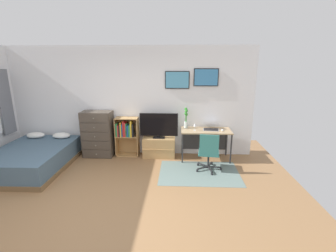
{
  "coord_description": "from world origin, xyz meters",
  "views": [
    {
      "loc": [
        1.23,
        -3.4,
        2.27
      ],
      "look_at": [
        0.99,
        1.5,
        0.98
      ],
      "focal_mm": 25.21,
      "sensor_mm": 36.0,
      "label": 1
    }
  ],
  "objects_px": {
    "dresser": "(98,134)",
    "wine_glass": "(195,125)",
    "office_chair": "(209,151)",
    "computer_mouse": "(222,130)",
    "television": "(159,126)",
    "laptop": "(211,127)",
    "bed": "(33,158)",
    "bamboo_vase": "(186,117)",
    "desk": "(205,134)",
    "tv_stand": "(159,147)",
    "bookshelf": "(126,133)"
  },
  "relations": [
    {
      "from": "office_chair",
      "to": "computer_mouse",
      "type": "distance_m",
      "value": 0.8
    },
    {
      "from": "laptop",
      "to": "wine_glass",
      "type": "bearing_deg",
      "value": -156.37
    },
    {
      "from": "laptop",
      "to": "computer_mouse",
      "type": "xyz_separation_m",
      "value": [
        0.26,
        -0.12,
        -0.05
      ]
    },
    {
      "from": "bed",
      "to": "office_chair",
      "type": "bearing_deg",
      "value": -0.71
    },
    {
      "from": "bamboo_vase",
      "to": "computer_mouse",
      "type": "bearing_deg",
      "value": -14.32
    },
    {
      "from": "bookshelf",
      "to": "television",
      "type": "distance_m",
      "value": 0.86
    },
    {
      "from": "laptop",
      "to": "computer_mouse",
      "type": "bearing_deg",
      "value": -20.95
    },
    {
      "from": "tv_stand",
      "to": "bamboo_vase",
      "type": "distance_m",
      "value": 1.01
    },
    {
      "from": "bookshelf",
      "to": "office_chair",
      "type": "bearing_deg",
      "value": -23.22
    },
    {
      "from": "bed",
      "to": "bookshelf",
      "type": "distance_m",
      "value": 2.15
    },
    {
      "from": "dresser",
      "to": "desk",
      "type": "xyz_separation_m",
      "value": [
        2.67,
        -0.0,
        0.03
      ]
    },
    {
      "from": "bed",
      "to": "computer_mouse",
      "type": "xyz_separation_m",
      "value": [
        4.28,
        0.66,
        0.51
      ]
    },
    {
      "from": "office_chair",
      "to": "bamboo_vase",
      "type": "distance_m",
      "value": 1.12
    },
    {
      "from": "tv_stand",
      "to": "television",
      "type": "distance_m",
      "value": 0.56
    },
    {
      "from": "dresser",
      "to": "laptop",
      "type": "xyz_separation_m",
      "value": [
        2.79,
        -0.02,
        0.23
      ]
    },
    {
      "from": "tv_stand",
      "to": "wine_glass",
      "type": "relative_size",
      "value": 4.39
    },
    {
      "from": "dresser",
      "to": "bamboo_vase",
      "type": "height_order",
      "value": "bamboo_vase"
    },
    {
      "from": "tv_stand",
      "to": "office_chair",
      "type": "relative_size",
      "value": 0.92
    },
    {
      "from": "office_chair",
      "to": "computer_mouse",
      "type": "bearing_deg",
      "value": 65.95
    },
    {
      "from": "bookshelf",
      "to": "office_chair",
      "type": "distance_m",
      "value": 2.14
    },
    {
      "from": "office_chair",
      "to": "computer_mouse",
      "type": "height_order",
      "value": "office_chair"
    },
    {
      "from": "computer_mouse",
      "to": "office_chair",
      "type": "bearing_deg",
      "value": -120.73
    },
    {
      "from": "office_chair",
      "to": "bamboo_vase",
      "type": "height_order",
      "value": "bamboo_vase"
    },
    {
      "from": "bed",
      "to": "computer_mouse",
      "type": "distance_m",
      "value": 4.36
    },
    {
      "from": "bed",
      "to": "wine_glass",
      "type": "height_order",
      "value": "wine_glass"
    },
    {
      "from": "dresser",
      "to": "tv_stand",
      "type": "bearing_deg",
      "value": 0.56
    },
    {
      "from": "dresser",
      "to": "wine_glass",
      "type": "bearing_deg",
      "value": -3.62
    },
    {
      "from": "television",
      "to": "laptop",
      "type": "height_order",
      "value": "television"
    },
    {
      "from": "tv_stand",
      "to": "bamboo_vase",
      "type": "relative_size",
      "value": 1.56
    },
    {
      "from": "office_chair",
      "to": "wine_glass",
      "type": "relative_size",
      "value": 4.78
    },
    {
      "from": "desk",
      "to": "wine_glass",
      "type": "height_order",
      "value": "wine_glass"
    },
    {
      "from": "desk",
      "to": "laptop",
      "type": "distance_m",
      "value": 0.23
    },
    {
      "from": "tv_stand",
      "to": "wine_glass",
      "type": "bearing_deg",
      "value": -10.86
    },
    {
      "from": "office_chair",
      "to": "bamboo_vase",
      "type": "relative_size",
      "value": 1.7
    },
    {
      "from": "laptop",
      "to": "wine_glass",
      "type": "xyz_separation_m",
      "value": [
        -0.39,
        -0.14,
        0.07
      ]
    },
    {
      "from": "tv_stand",
      "to": "wine_glass",
      "type": "distance_m",
      "value": 1.08
    },
    {
      "from": "bamboo_vase",
      "to": "laptop",
      "type": "bearing_deg",
      "value": -9.01
    },
    {
      "from": "dresser",
      "to": "bookshelf",
      "type": "relative_size",
      "value": 1.17
    },
    {
      "from": "dresser",
      "to": "laptop",
      "type": "distance_m",
      "value": 2.8
    },
    {
      "from": "wine_glass",
      "to": "computer_mouse",
      "type": "bearing_deg",
      "value": 1.02
    },
    {
      "from": "dresser",
      "to": "wine_glass",
      "type": "height_order",
      "value": "dresser"
    },
    {
      "from": "desk",
      "to": "bamboo_vase",
      "type": "bearing_deg",
      "value": 170.26
    },
    {
      "from": "wine_glass",
      "to": "desk",
      "type": "bearing_deg",
      "value": 28.4
    },
    {
      "from": "desk",
      "to": "dresser",
      "type": "bearing_deg",
      "value": 179.92
    },
    {
      "from": "bed",
      "to": "office_chair",
      "type": "relative_size",
      "value": 2.4
    },
    {
      "from": "television",
      "to": "bamboo_vase",
      "type": "distance_m",
      "value": 0.7
    },
    {
      "from": "desk",
      "to": "wine_glass",
      "type": "xyz_separation_m",
      "value": [
        -0.27,
        -0.15,
        0.27
      ]
    },
    {
      "from": "television",
      "to": "laptop",
      "type": "bearing_deg",
      "value": -0.41
    },
    {
      "from": "tv_stand",
      "to": "computer_mouse",
      "type": "relative_size",
      "value": 7.59
    },
    {
      "from": "bed",
      "to": "bamboo_vase",
      "type": "relative_size",
      "value": 4.07
    }
  ]
}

